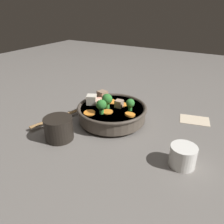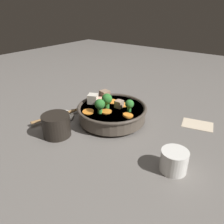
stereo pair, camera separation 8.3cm
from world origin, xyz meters
name	(u,v)px [view 2 (the right image)]	position (x,y,z in m)	size (l,w,h in m)	color
ground_plane	(112,121)	(0.00, 0.00, 0.00)	(3.00, 3.00, 0.00)	slate
stirfry_bowl	(112,111)	(0.00, 0.00, 0.04)	(0.26, 0.26, 0.12)	#51473D
side_saucer	(60,117)	(0.18, 0.11, 0.01)	(0.11, 0.11, 0.01)	white
tea_cup	(174,161)	(-0.30, 0.12, 0.03)	(0.07, 0.07, 0.06)	white
dark_mug	(56,125)	(0.09, 0.19, 0.04)	(0.12, 0.09, 0.08)	black
napkin	(197,124)	(-0.27, -0.17, 0.00)	(0.13, 0.10, 0.00)	beige
chopsticks_pair	(60,115)	(0.18, 0.11, 0.02)	(0.08, 0.22, 0.01)	olive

